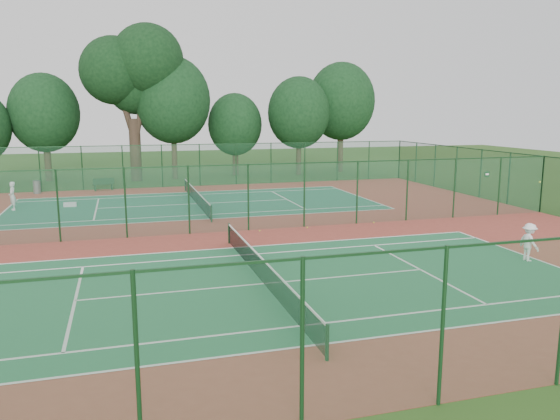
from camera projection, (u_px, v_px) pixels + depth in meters
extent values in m
plane|color=#294D18|center=(220.00, 232.00, 28.22)|extent=(120.00, 120.00, 0.00)
cube|color=#94392D|center=(220.00, 232.00, 28.22)|extent=(40.00, 36.00, 0.01)
cube|color=#21693E|center=(263.00, 284.00, 19.72)|extent=(23.77, 10.97, 0.01)
cube|color=#216849|center=(196.00, 204.00, 36.72)|extent=(23.77, 10.97, 0.01)
cube|color=#1A502D|center=(181.00, 166.00, 44.91)|extent=(40.00, 0.02, 3.50)
cube|color=#13361A|center=(180.00, 145.00, 44.61)|extent=(40.00, 0.05, 0.05)
cube|color=#1B532F|center=(375.00, 335.00, 10.91)|extent=(40.00, 0.02, 3.50)
cube|color=#153C1D|center=(378.00, 253.00, 10.60)|extent=(40.00, 0.05, 0.05)
cube|color=#174729|center=(542.00, 184.00, 33.41)|extent=(0.02, 36.00, 3.50)
cube|color=#163C21|center=(544.00, 156.00, 33.11)|extent=(0.05, 36.00, 0.05)
cube|color=#1B5133|center=(219.00, 199.00, 27.91)|extent=(40.00, 0.02, 3.50)
cube|color=#143719|center=(218.00, 165.00, 27.60)|extent=(40.00, 0.05, 0.05)
cylinder|color=#12341C|center=(327.00, 343.00, 13.59)|extent=(0.10, 0.10, 0.97)
cylinder|color=#12341C|center=(229.00, 234.00, 25.68)|extent=(0.10, 0.10, 0.97)
cube|color=black|center=(263.00, 271.00, 19.63)|extent=(0.02, 12.80, 0.85)
cube|color=white|center=(263.00, 260.00, 19.56)|extent=(0.04, 12.80, 0.06)
cylinder|color=#153B23|center=(211.00, 214.00, 30.59)|extent=(0.10, 0.10, 0.97)
cylinder|color=#153B23|center=(185.00, 185.00, 42.68)|extent=(0.10, 0.10, 0.97)
cube|color=black|center=(196.00, 197.00, 36.64)|extent=(0.02, 12.80, 0.85)
cube|color=white|center=(196.00, 191.00, 36.56)|extent=(0.04, 12.80, 0.06)
imported|color=white|center=(529.00, 242.00, 22.62)|extent=(0.60, 1.03, 1.59)
imported|color=white|center=(12.00, 196.00, 34.20)|extent=(0.65, 0.77, 1.79)
cylinder|color=slate|center=(37.00, 187.00, 41.25)|extent=(0.68, 0.68, 0.99)
cube|color=#12361B|center=(95.00, 188.00, 42.61)|extent=(0.16, 0.44, 0.48)
cube|color=#12361B|center=(112.00, 187.00, 43.19)|extent=(0.16, 0.44, 0.48)
cube|color=#12361B|center=(103.00, 184.00, 42.85)|extent=(1.66, 0.74, 0.05)
cube|color=#12361B|center=(104.00, 181.00, 42.62)|extent=(1.59, 0.35, 0.48)
cube|color=silver|center=(70.00, 205.00, 35.58)|extent=(0.80, 0.30, 0.30)
sphere|color=gold|center=(307.00, 227.00, 29.12)|extent=(0.08, 0.08, 0.08)
sphere|color=gold|center=(374.00, 223.00, 30.40)|extent=(0.07, 0.07, 0.07)
sphere|color=#B4C92E|center=(260.00, 231.00, 28.34)|extent=(0.07, 0.07, 0.07)
cylinder|color=#35261C|center=(135.00, 150.00, 48.58)|extent=(1.01, 1.01, 5.51)
cylinder|color=#35261C|center=(123.00, 103.00, 47.88)|extent=(1.87, 0.55, 5.47)
cylinder|color=#35261C|center=(143.00, 100.00, 47.85)|extent=(1.74, 0.51, 5.94)
sphere|color=black|center=(114.00, 70.00, 47.21)|extent=(5.87, 5.87, 5.87)
sphere|color=black|center=(148.00, 60.00, 47.39)|extent=(6.24, 6.24, 6.24)
sphere|color=black|center=(134.00, 87.00, 48.34)|extent=(4.77, 4.77, 4.77)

